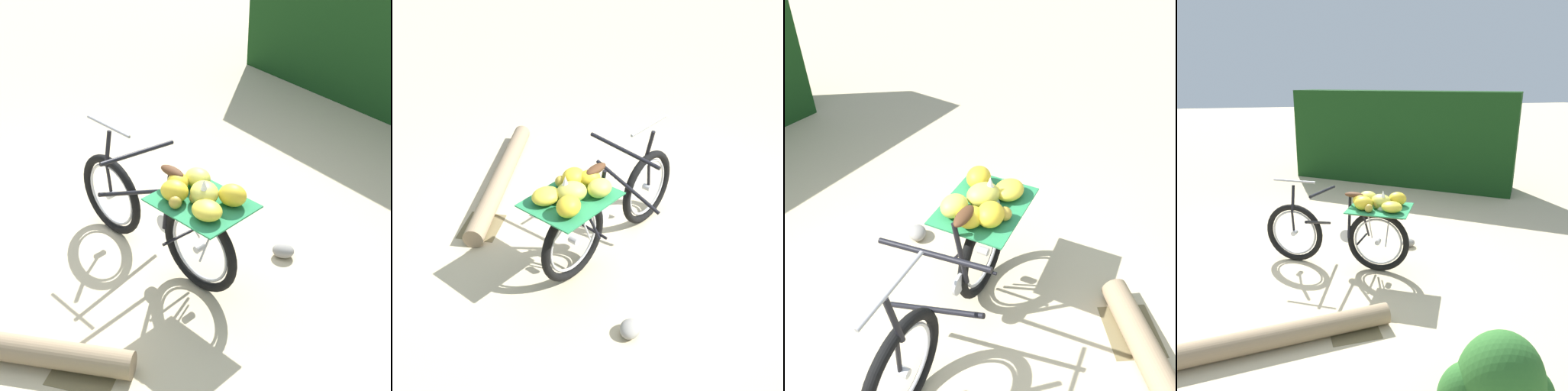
% 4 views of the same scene
% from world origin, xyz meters
% --- Properties ---
extents(ground_plane, '(60.00, 60.00, 0.00)m').
position_xyz_m(ground_plane, '(0.00, 0.00, 0.00)').
color(ground_plane, beige).
extents(bicycle, '(1.69, 1.15, 1.03)m').
position_xyz_m(bicycle, '(0.34, -0.26, 0.54)').
color(bicycle, black).
rests_on(bicycle, ground_plane).
extents(path_stone, '(0.18, 0.15, 0.11)m').
position_xyz_m(path_stone, '(1.22, 0.11, 0.06)').
color(path_stone, gray).
rests_on(path_stone, ground_plane).
extents(leaf_litter_patch, '(0.44, 0.36, 0.01)m').
position_xyz_m(leaf_litter_patch, '(0.13, -1.44, 0.00)').
color(leaf_litter_patch, olive).
rests_on(leaf_litter_patch, ground_plane).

